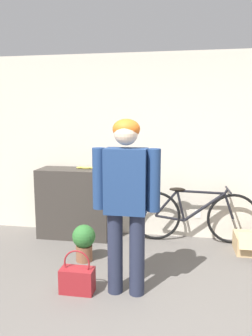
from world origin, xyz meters
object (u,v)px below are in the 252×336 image
(banana, at_px, (85,168))
(cardboard_box, at_px, (251,243))
(person, at_px, (126,193))
(handbag, at_px, (77,279))
(bicycle, at_px, (193,215))
(potted_plant, at_px, (84,241))

(banana, relative_size, cardboard_box, 0.59)
(person, height_order, handbag, person)
(person, xyz_separation_m, cardboard_box, (1.43, 1.24, -0.90))
(bicycle, height_order, cardboard_box, bicycle)
(bicycle, height_order, banana, banana)
(potted_plant, bearing_deg, person, -45.38)
(person, distance_m, bicycle, 1.75)
(handbag, xyz_separation_m, potted_plant, (-0.14, 0.71, 0.12))
(banana, bearing_deg, person, -60.07)
(handbag, bearing_deg, cardboard_box, 34.59)
(bicycle, bearing_deg, potted_plant, -149.08)
(person, relative_size, potted_plant, 3.83)
(banana, xyz_separation_m, cardboard_box, (2.26, -0.21, -0.89))
(banana, distance_m, handbag, 1.79)
(potted_plant, bearing_deg, cardboard_box, 16.52)
(person, relative_size, handbag, 3.89)
(cardboard_box, height_order, potted_plant, potted_plant)
(potted_plant, bearing_deg, bicycle, 32.79)
(bicycle, relative_size, cardboard_box, 3.68)
(banana, relative_size, potted_plant, 0.63)
(bicycle, height_order, potted_plant, bicycle)
(potted_plant, bearing_deg, handbag, -78.47)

